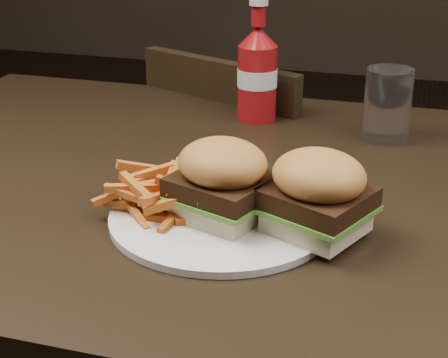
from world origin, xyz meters
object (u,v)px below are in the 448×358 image
(dining_table, at_px, (232,191))
(tumbler, at_px, (387,105))
(ketchup_bottle, at_px, (257,85))
(plate, at_px, (222,217))
(chair_far, at_px, (267,222))

(dining_table, relative_size, tumbler, 10.55)
(ketchup_bottle, bearing_deg, plate, -82.21)
(plate, relative_size, tumbler, 2.35)
(dining_table, distance_m, ketchup_bottle, 0.27)
(plate, height_order, ketchup_bottle, ketchup_bottle)
(plate, xyz_separation_m, tumbler, (0.16, 0.34, 0.05))
(dining_table, xyz_separation_m, plate, (0.02, -0.13, 0.03))
(plate, xyz_separation_m, ketchup_bottle, (-0.05, 0.38, 0.06))
(plate, relative_size, ketchup_bottle, 2.04)
(dining_table, distance_m, chair_far, 0.59)
(dining_table, bearing_deg, ketchup_bottle, 96.51)
(ketchup_bottle, xyz_separation_m, tumbler, (0.22, -0.04, -0.01))
(plate, bearing_deg, dining_table, 100.32)
(dining_table, distance_m, tumbler, 0.30)
(chair_far, relative_size, plate, 1.38)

